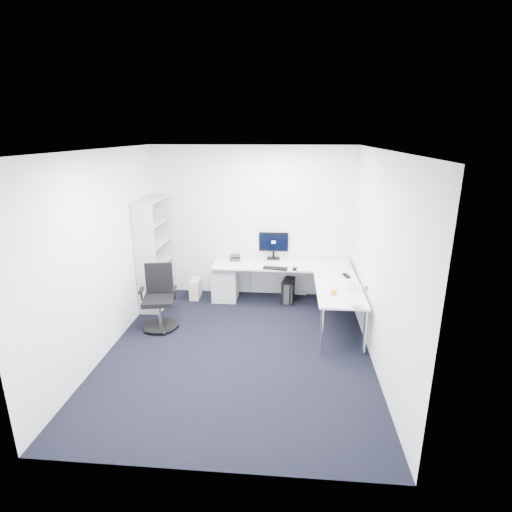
# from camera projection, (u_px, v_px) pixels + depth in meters

# --- Properties ---
(ground) EXTENTS (4.20, 4.20, 0.00)m
(ground) POSITION_uv_depth(u_px,v_px,m) (239.00, 350.00, 5.57)
(ground) COLOR black
(ceiling) EXTENTS (4.20, 4.20, 0.00)m
(ceiling) POSITION_uv_depth(u_px,v_px,m) (236.00, 150.00, 4.77)
(ceiling) COLOR white
(wall_back) EXTENTS (3.60, 0.02, 2.70)m
(wall_back) POSITION_uv_depth(u_px,v_px,m) (253.00, 223.00, 7.16)
(wall_back) COLOR white
(wall_back) RESTS_ON ground
(wall_front) EXTENTS (3.60, 0.02, 2.70)m
(wall_front) POSITION_uv_depth(u_px,v_px,m) (203.00, 337.00, 3.17)
(wall_front) COLOR white
(wall_front) RESTS_ON ground
(wall_left) EXTENTS (0.02, 4.20, 2.70)m
(wall_left) POSITION_uv_depth(u_px,v_px,m) (104.00, 254.00, 5.31)
(wall_left) COLOR white
(wall_left) RESTS_ON ground
(wall_right) EXTENTS (0.02, 4.20, 2.70)m
(wall_right) POSITION_uv_depth(u_px,v_px,m) (379.00, 261.00, 5.02)
(wall_right) COLOR white
(wall_right) RESTS_ON ground
(l_desk) EXTENTS (2.40, 1.34, 0.70)m
(l_desk) POSITION_uv_depth(u_px,v_px,m) (281.00, 290.00, 6.75)
(l_desk) COLOR silver
(l_desk) RESTS_ON ground
(drawer_pedestal) EXTENTS (0.43, 0.53, 0.66)m
(drawer_pedestal) POSITION_uv_depth(u_px,v_px,m) (226.00, 281.00, 7.21)
(drawer_pedestal) COLOR silver
(drawer_pedestal) RESTS_ON ground
(bookshelf) EXTENTS (0.36, 0.93, 1.86)m
(bookshelf) POSITION_uv_depth(u_px,v_px,m) (154.00, 253.00, 6.80)
(bookshelf) COLOR #B8BBBB
(bookshelf) RESTS_ON ground
(task_chair) EXTENTS (0.65, 0.65, 0.99)m
(task_chair) POSITION_uv_depth(u_px,v_px,m) (158.00, 299.00, 6.04)
(task_chair) COLOR black
(task_chair) RESTS_ON ground
(black_pc_tower) EXTENTS (0.25, 0.43, 0.40)m
(black_pc_tower) POSITION_uv_depth(u_px,v_px,m) (288.00, 291.00, 7.12)
(black_pc_tower) COLOR black
(black_pc_tower) RESTS_ON ground
(beige_pc_tower) EXTENTS (0.17, 0.37, 0.34)m
(beige_pc_tower) POSITION_uv_depth(u_px,v_px,m) (195.00, 289.00, 7.29)
(beige_pc_tower) COLOR beige
(beige_pc_tower) RESTS_ON ground
(power_strip) EXTENTS (0.34, 0.10, 0.04)m
(power_strip) POSITION_uv_depth(u_px,v_px,m) (297.00, 293.00, 7.48)
(power_strip) COLOR white
(power_strip) RESTS_ON ground
(monitor) EXTENTS (0.53, 0.17, 0.51)m
(monitor) POSITION_uv_depth(u_px,v_px,m) (274.00, 245.00, 7.18)
(monitor) COLOR black
(monitor) RESTS_ON l_desk
(black_keyboard) EXTENTS (0.43, 0.19, 0.02)m
(black_keyboard) POSITION_uv_depth(u_px,v_px,m) (275.00, 268.00, 6.72)
(black_keyboard) COLOR black
(black_keyboard) RESTS_ON l_desk
(mouse) EXTENTS (0.08, 0.12, 0.03)m
(mouse) POSITION_uv_depth(u_px,v_px,m) (295.00, 269.00, 6.68)
(mouse) COLOR black
(mouse) RESTS_ON l_desk
(desk_phone) EXTENTS (0.21, 0.21, 0.13)m
(desk_phone) POSITION_uv_depth(u_px,v_px,m) (235.00, 257.00, 7.17)
(desk_phone) COLOR #2D2D30
(desk_phone) RESTS_ON l_desk
(laptop) EXTENTS (0.33, 0.32, 0.22)m
(laptop) POSITION_uv_depth(u_px,v_px,m) (355.00, 282.00, 5.84)
(laptop) COLOR silver
(laptop) RESTS_ON l_desk
(white_keyboard) EXTENTS (0.18, 0.42, 0.01)m
(white_keyboard) POSITION_uv_depth(u_px,v_px,m) (326.00, 284.00, 6.04)
(white_keyboard) COLOR white
(white_keyboard) RESTS_ON l_desk
(headphones) EXTENTS (0.16, 0.21, 0.05)m
(headphones) POSITION_uv_depth(u_px,v_px,m) (346.00, 275.00, 6.37)
(headphones) COLOR black
(headphones) RESTS_ON l_desk
(orange_fruit) EXTENTS (0.09, 0.09, 0.09)m
(orange_fruit) POSITION_uv_depth(u_px,v_px,m) (334.00, 292.00, 5.63)
(orange_fruit) COLOR orange
(orange_fruit) RESTS_ON l_desk
(tissue_box) EXTENTS (0.16, 0.23, 0.07)m
(tissue_box) POSITION_uv_depth(u_px,v_px,m) (353.00, 304.00, 5.25)
(tissue_box) COLOR white
(tissue_box) RESTS_ON l_desk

